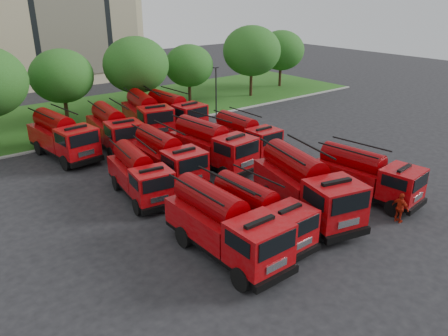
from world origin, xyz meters
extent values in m
plane|color=black|center=(0.00, 0.00, 0.00)|extent=(140.00, 140.00, 0.00)
cube|color=#224F15|center=(0.00, 26.00, 0.06)|extent=(70.00, 16.00, 0.12)
cube|color=gray|center=(0.00, 17.90, 0.07)|extent=(70.00, 0.30, 0.14)
cylinder|color=#382314|center=(-1.00, 24.00, 1.22)|extent=(0.36, 0.36, 2.45)
ellipsoid|color=#1F4513|center=(-1.00, 24.00, 4.69)|extent=(5.88, 5.88, 5.00)
cylinder|color=#382314|center=(6.00, 22.50, 1.36)|extent=(0.36, 0.36, 2.73)
ellipsoid|color=#1F4513|center=(6.00, 22.50, 5.23)|extent=(6.55, 6.55, 5.57)
cylinder|color=#382314|center=(13.00, 23.50, 1.14)|extent=(0.36, 0.36, 2.27)
ellipsoid|color=#1F4513|center=(13.00, 23.50, 4.36)|extent=(5.46, 5.46, 4.64)
cylinder|color=#382314|center=(21.00, 22.00, 1.43)|extent=(0.36, 0.36, 2.87)
ellipsoid|color=#1F4513|center=(21.00, 22.00, 5.49)|extent=(6.89, 6.89, 5.85)
cylinder|color=#382314|center=(28.00, 24.00, 1.26)|extent=(0.36, 0.36, 2.52)
ellipsoid|color=#1F4513|center=(28.00, 24.00, 4.82)|extent=(6.05, 6.05, 5.14)
cylinder|color=black|center=(12.00, 17.20, 2.50)|extent=(0.14, 0.14, 5.00)
cube|color=black|center=(12.00, 17.20, 5.05)|extent=(0.60, 0.25, 0.12)
cube|color=black|center=(-3.07, -3.23, 0.66)|extent=(2.36, 7.12, 0.30)
cube|color=black|center=(-3.05, -6.83, 0.61)|extent=(2.54, 0.26, 0.36)
cube|color=#8F0003|center=(-3.06, -5.67, 1.80)|extent=(2.50, 2.24, 1.98)
cube|color=black|center=(-3.05, -6.80, 2.26)|extent=(2.13, 0.06, 0.86)
cube|color=#8F0003|center=(-3.07, -2.11, 1.47)|extent=(2.50, 4.68, 1.32)
cylinder|color=#660002|center=(-3.07, -2.11, 2.55)|extent=(1.54, 4.27, 1.52)
cylinder|color=black|center=(-4.22, -5.87, 0.56)|extent=(0.36, 1.12, 1.12)
cylinder|color=black|center=(-1.89, -5.87, 0.56)|extent=(0.36, 1.12, 1.12)
cylinder|color=black|center=(-4.24, -1.41, 0.56)|extent=(0.36, 1.12, 1.12)
cylinder|color=black|center=(-1.90, -1.40, 0.56)|extent=(0.36, 1.12, 1.12)
cube|color=black|center=(-0.66, -3.03, 0.58)|extent=(2.15, 6.30, 0.27)
cube|color=black|center=(-0.62, -6.21, 0.54)|extent=(2.24, 0.26, 0.31)
cube|color=#8F0003|center=(-0.63, -5.18, 1.59)|extent=(2.22, 2.00, 1.75)
cube|color=black|center=(-0.62, -6.18, 1.99)|extent=(1.88, 0.07, 0.76)
cube|color=#8F0003|center=(-0.68, -2.05, 1.30)|extent=(2.26, 4.15, 1.16)
cylinder|color=#660002|center=(-0.68, -2.05, 2.25)|extent=(1.40, 3.78, 1.34)
cylinder|color=black|center=(-1.66, -5.38, 0.49)|extent=(0.33, 0.99, 0.98)
cylinder|color=black|center=(0.40, -5.34, 0.49)|extent=(0.33, 0.99, 0.98)
cylinder|color=black|center=(-1.72, -1.44, 0.49)|extent=(0.33, 0.99, 0.98)
cylinder|color=black|center=(0.34, -1.41, 0.49)|extent=(0.33, 0.99, 0.98)
cube|color=black|center=(3.18, -2.78, 0.71)|extent=(4.27, 8.03, 0.33)
cube|color=black|center=(2.25, -6.55, 0.66)|extent=(2.72, 0.92, 0.38)
cube|color=#8F0003|center=(2.55, -5.33, 1.94)|extent=(3.18, 2.98, 2.13)
cube|color=black|center=(2.26, -6.52, 2.43)|extent=(2.24, 0.60, 0.93)
cube|color=#8F0003|center=(3.46, -1.61, 1.59)|extent=(3.80, 5.52, 1.42)
cylinder|color=#660002|center=(3.46, -1.61, 2.75)|extent=(2.69, 4.85, 1.64)
cylinder|color=black|center=(1.28, -5.24, 0.60)|extent=(0.66, 1.26, 1.20)
cylinder|color=black|center=(3.72, -5.84, 0.60)|extent=(0.66, 1.26, 1.20)
cylinder|color=black|center=(2.43, -0.57, 0.60)|extent=(0.66, 1.26, 1.20)
cylinder|color=black|center=(4.87, -1.17, 0.60)|extent=(0.66, 1.26, 1.20)
cube|color=black|center=(7.78, -3.66, 0.61)|extent=(2.89, 6.73, 0.28)
cube|color=black|center=(8.17, -6.95, 0.56)|extent=(2.34, 0.50, 0.33)
cube|color=#8F0003|center=(8.04, -5.89, 1.66)|extent=(2.51, 2.30, 1.82)
cube|color=black|center=(8.16, -6.92, 2.08)|extent=(1.95, 0.27, 0.79)
cube|color=#8F0003|center=(7.66, -2.64, 1.35)|extent=(2.77, 4.53, 1.21)
cylinder|color=#660002|center=(7.66, -2.64, 2.34)|extent=(1.85, 4.05, 1.40)
cylinder|color=black|center=(7.00, -6.20, 0.51)|extent=(0.44, 1.06, 1.03)
cylinder|color=black|center=(9.13, -5.95, 0.51)|extent=(0.44, 1.06, 1.03)
cylinder|color=black|center=(6.52, -2.12, 0.51)|extent=(0.44, 1.06, 1.03)
cylinder|color=black|center=(8.65, -1.87, 0.51)|extent=(0.44, 1.06, 1.03)
cube|color=black|center=(-3.12, 5.28, 0.59)|extent=(2.90, 6.55, 0.27)
cube|color=black|center=(-3.55, 2.10, 0.54)|extent=(2.27, 0.52, 0.32)
cube|color=#8F0003|center=(-3.41, 3.13, 1.61)|extent=(2.46, 2.27, 1.76)
cube|color=black|center=(-3.54, 2.12, 2.01)|extent=(1.89, 0.30, 0.77)
cube|color=#8F0003|center=(-2.99, 6.26, 1.31)|extent=(2.75, 4.42, 1.18)
cylinder|color=#660002|center=(-2.99, 6.26, 2.27)|extent=(1.85, 3.94, 1.36)
cylinder|color=black|center=(-4.46, 3.09, 0.50)|extent=(0.45, 1.03, 0.99)
cylinder|color=black|center=(-2.40, 2.81, 0.50)|extent=(0.45, 1.03, 0.99)
cylinder|color=black|center=(-3.93, 7.03, 0.50)|extent=(0.45, 1.03, 0.99)
cylinder|color=black|center=(-1.87, 6.75, 0.50)|extent=(0.45, 1.03, 0.99)
cube|color=black|center=(-0.37, 6.53, 0.64)|extent=(2.51, 6.97, 0.30)
cube|color=black|center=(-0.50, 3.04, 0.59)|extent=(2.47, 0.33, 0.34)
cube|color=#8F0003|center=(-0.45, 4.17, 1.75)|extent=(2.49, 2.25, 1.92)
cube|color=black|center=(-0.49, 3.07, 2.19)|extent=(2.07, 0.12, 0.84)
cube|color=#8F0003|center=(-0.33, 7.61, 1.43)|extent=(2.57, 4.61, 1.28)
cylinder|color=#660002|center=(-0.33, 7.61, 2.47)|extent=(1.62, 4.18, 1.48)
cylinder|color=black|center=(-1.59, 4.01, 0.54)|extent=(0.38, 1.09, 1.08)
cylinder|color=black|center=(0.67, 3.93, 0.54)|extent=(0.38, 1.09, 1.08)
cylinder|color=black|center=(-1.44, 8.34, 0.54)|extent=(0.38, 1.09, 1.08)
cylinder|color=black|center=(0.82, 8.26, 0.54)|extent=(0.38, 1.09, 1.08)
cube|color=black|center=(3.41, 6.45, 0.67)|extent=(2.97, 7.34, 0.31)
cube|color=black|center=(3.72, 2.83, 0.61)|extent=(2.57, 0.48, 0.36)
cube|color=#8F0003|center=(3.62, 4.00, 1.82)|extent=(2.69, 2.46, 2.00)
cube|color=black|center=(3.72, 2.86, 2.28)|extent=(2.14, 0.24, 0.87)
cube|color=#8F0003|center=(3.31, 7.57, 1.48)|extent=(2.91, 4.91, 1.33)
cylinder|color=#660002|center=(3.31, 7.57, 2.57)|extent=(1.90, 4.42, 1.53)
cylinder|color=black|center=(2.47, 3.69, 0.56)|extent=(0.46, 1.15, 1.13)
cylinder|color=black|center=(4.81, 3.90, 0.56)|extent=(0.46, 1.15, 1.13)
cylinder|color=black|center=(2.07, 8.18, 0.56)|extent=(0.46, 1.15, 1.13)
cylinder|color=black|center=(4.42, 8.38, 0.56)|extent=(0.46, 1.15, 1.13)
cube|color=black|center=(7.23, 7.18, 0.59)|extent=(2.15, 6.37, 0.27)
cube|color=black|center=(7.20, 3.96, 0.54)|extent=(2.27, 0.25, 0.32)
cube|color=#8F0003|center=(7.21, 5.01, 1.61)|extent=(2.24, 2.02, 1.77)
cube|color=black|center=(7.20, 3.99, 2.02)|extent=(1.91, 0.06, 0.77)
cube|color=#8F0003|center=(7.24, 8.18, 1.32)|extent=(2.26, 4.20, 1.18)
cylinder|color=#660002|center=(7.24, 8.18, 2.28)|extent=(1.40, 3.82, 1.36)
cylinder|color=black|center=(6.16, 4.84, 0.50)|extent=(0.33, 1.00, 1.00)
cylinder|color=black|center=(8.25, 4.81, 0.50)|extent=(0.33, 1.00, 1.00)
cylinder|color=black|center=(6.20, 8.83, 0.50)|extent=(0.33, 1.00, 1.00)
cylinder|color=black|center=(8.29, 8.81, 0.50)|extent=(0.33, 1.00, 1.00)
cube|color=black|center=(-4.43, 15.22, 0.67)|extent=(3.18, 7.48, 0.31)
cube|color=black|center=(-4.02, 11.56, 0.62)|extent=(2.61, 0.55, 0.36)
cube|color=#8F0003|center=(-4.16, 12.75, 1.84)|extent=(2.78, 2.55, 2.02)
cube|color=black|center=(-4.03, 11.59, 2.31)|extent=(2.17, 0.29, 0.88)
cube|color=#8F0003|center=(-4.56, 16.35, 1.50)|extent=(3.05, 5.02, 1.35)
cylinder|color=#660002|center=(-4.56, 16.35, 2.61)|extent=(2.03, 4.50, 1.56)
cylinder|color=black|center=(-5.32, 12.41, 0.57)|extent=(0.49, 1.17, 1.14)
cylinder|color=black|center=(-2.95, 12.67, 0.57)|extent=(0.49, 1.17, 1.14)
cylinder|color=black|center=(-5.82, 16.94, 0.57)|extent=(0.49, 1.17, 1.14)
cylinder|color=black|center=(-3.45, 17.21, 0.57)|extent=(0.49, 1.17, 1.14)
cube|color=black|center=(-0.44, 14.58, 0.67)|extent=(3.12, 7.41, 0.31)
cube|color=black|center=(-0.83, 10.95, 0.62)|extent=(2.58, 0.53, 0.36)
cube|color=#8F0003|center=(-0.70, 12.13, 1.83)|extent=(2.75, 2.52, 2.01)
cube|color=black|center=(-0.83, 10.98, 2.29)|extent=(2.15, 0.28, 0.87)
cube|color=#8F0003|center=(-0.32, 15.71, 1.49)|extent=(3.01, 4.97, 1.34)
cylinder|color=#660002|center=(-0.32, 15.71, 2.58)|extent=(1.99, 4.46, 1.54)
cylinder|color=black|center=(-1.90, 12.05, 0.57)|extent=(0.48, 1.16, 1.13)
cylinder|color=black|center=(0.45, 11.80, 0.57)|extent=(0.48, 1.16, 1.13)
cylinder|color=black|center=(-1.42, 16.55, 0.57)|extent=(0.48, 1.16, 1.13)
cylinder|color=black|center=(0.93, 16.30, 0.57)|extent=(0.48, 1.16, 1.13)
cube|color=black|center=(3.72, 16.68, 0.70)|extent=(3.88, 7.87, 0.32)
cube|color=black|center=(2.99, 12.93, 0.65)|extent=(2.69, 0.78, 0.38)
cube|color=#8F0003|center=(3.23, 14.15, 1.91)|extent=(3.04, 2.83, 2.10)
cube|color=black|center=(3.00, 12.96, 2.40)|extent=(2.23, 0.49, 0.92)
cube|color=#8F0003|center=(3.95, 17.85, 1.56)|extent=(3.54, 5.37, 1.40)
cylinder|color=#660002|center=(3.95, 17.85, 2.71)|extent=(2.45, 4.75, 1.61)
cylinder|color=black|center=(1.97, 14.17, 0.59)|extent=(0.60, 1.23, 1.18)
cylinder|color=black|center=(4.40, 13.70, 0.59)|extent=(0.60, 1.23, 1.18)
cylinder|color=black|center=(2.88, 18.82, 0.59)|extent=(0.60, 1.23, 1.18)
cylinder|color=black|center=(5.31, 18.35, 0.59)|extent=(0.60, 1.23, 1.18)
cube|color=black|center=(6.33, 16.21, 0.66)|extent=(2.71, 7.22, 0.30)
cube|color=black|center=(6.52, 12.61, 0.61)|extent=(2.55, 0.39, 0.36)
cube|color=#8F0003|center=(6.46, 13.78, 1.80)|extent=(2.60, 2.36, 1.98)
cube|color=black|center=(6.52, 12.64, 2.26)|extent=(2.13, 0.16, 0.86)
cube|color=#8F0003|center=(6.27, 17.33, 1.47)|extent=(2.73, 4.80, 1.32)
cylinder|color=#660002|center=(6.27, 17.33, 2.55)|extent=(1.75, 4.34, 1.52)
cylinder|color=black|center=(5.31, 13.51, 0.56)|extent=(0.41, 1.13, 1.12)
cylinder|color=black|center=(7.64, 13.64, 0.56)|extent=(0.41, 1.13, 1.12)
cylinder|color=black|center=(5.07, 17.97, 0.56)|extent=(0.41, 1.13, 1.12)
cylinder|color=black|center=(7.40, 18.10, 0.56)|extent=(0.41, 1.13, 1.12)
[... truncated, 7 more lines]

